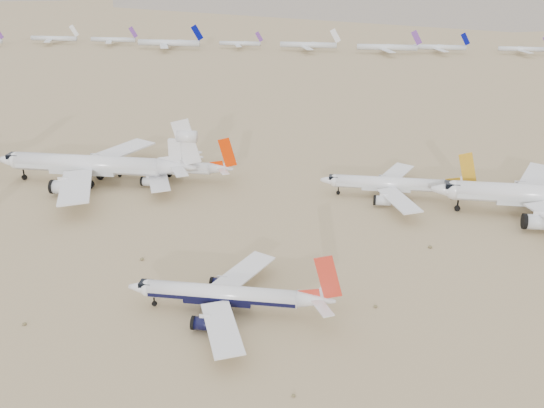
# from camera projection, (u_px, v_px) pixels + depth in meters

# --- Properties ---
(ground) EXTENTS (7000.00, 7000.00, 0.00)m
(ground) POSITION_uv_depth(u_px,v_px,m) (258.00, 302.00, 126.90)
(ground) COLOR olive
(ground) RESTS_ON ground
(main_airliner) EXTENTS (41.28, 40.32, 14.57)m
(main_airliner) POSITION_uv_depth(u_px,v_px,m) (231.00, 295.00, 121.86)
(main_airliner) COLOR silver
(main_airliner) RESTS_ON ground
(row2_gold_tail) EXTENTS (42.52, 41.58, 15.14)m
(row2_gold_tail) POSITION_uv_depth(u_px,v_px,m) (396.00, 184.00, 178.58)
(row2_gold_tail) COLOR silver
(row2_gold_tail) RESTS_ON ground
(row2_orange_tail) EXTENTS (41.70, 40.80, 14.88)m
(row2_orange_tail) POSITION_uv_depth(u_px,v_px,m) (168.00, 167.00, 192.59)
(row2_orange_tail) COLOR silver
(row2_orange_tail) RESTS_ON ground
(row2_white_trijet) EXTENTS (62.91, 61.48, 22.29)m
(row2_white_trijet) POSITION_uv_depth(u_px,v_px,m) (98.00, 165.00, 188.16)
(row2_white_trijet) COLOR silver
(row2_white_trijet) RESTS_ON ground
(distant_storage_row) EXTENTS (576.56, 53.96, 15.71)m
(distant_storage_row) POSITION_uv_depth(u_px,v_px,m) (341.00, 46.00, 431.53)
(distant_storage_row) COLOR silver
(distant_storage_row) RESTS_ON ground
(desert_scrub) EXTENTS (219.83, 121.67, 0.63)m
(desert_scrub) POSITION_uv_depth(u_px,v_px,m) (87.00, 361.00, 108.47)
(desert_scrub) COLOR brown
(desert_scrub) RESTS_ON ground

